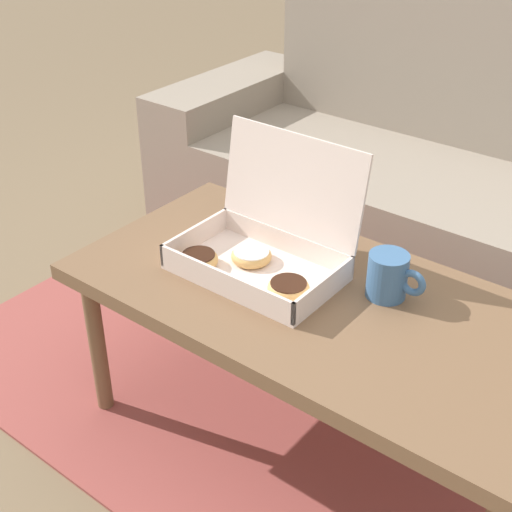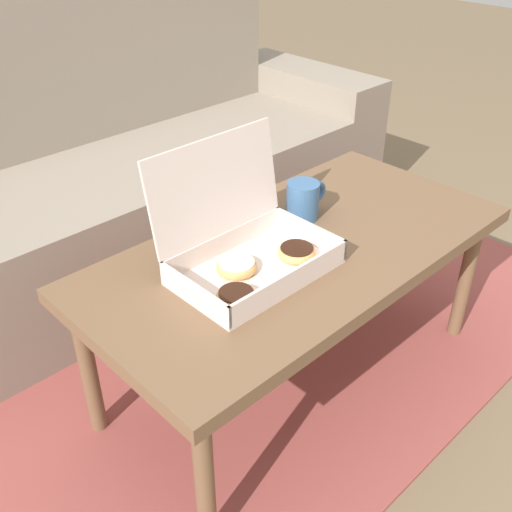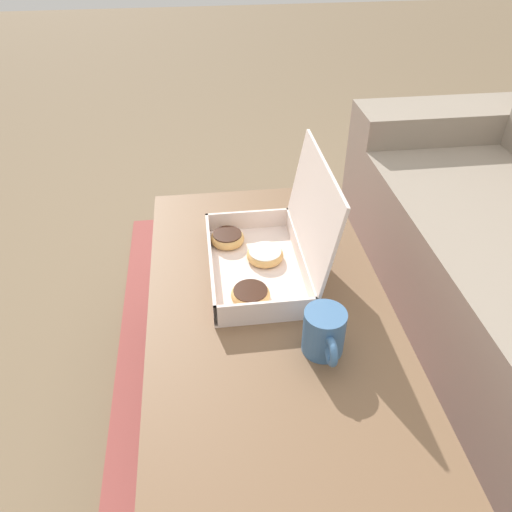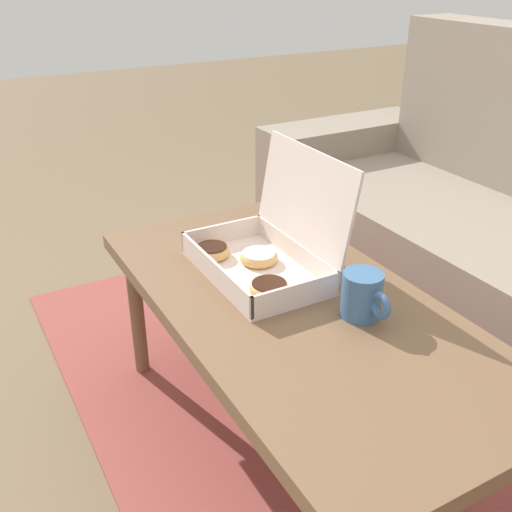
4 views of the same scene
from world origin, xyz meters
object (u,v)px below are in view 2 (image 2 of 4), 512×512
object	(u,v)px
couch	(112,182)
coffee_mug	(304,200)
pastry_box	(247,249)
coffee_table	(298,259)

from	to	relation	value
couch	coffee_mug	bearing A→B (deg)	-81.97
couch	pastry_box	bearing A→B (deg)	-100.93
couch	coffee_mug	distance (m)	0.88
couch	coffee_table	bearing A→B (deg)	-90.00
coffee_table	coffee_mug	distance (m)	0.18
coffee_table	couch	bearing A→B (deg)	90.00
coffee_table	coffee_mug	xyz separation A→B (m)	(0.12, 0.09, 0.10)
couch	pastry_box	xyz separation A→B (m)	(-0.18, -0.93, 0.21)
couch	pastry_box	size ratio (longest dim) A/B	5.71
coffee_mug	couch	bearing A→B (deg)	98.03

